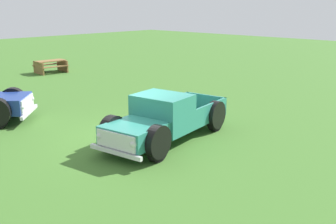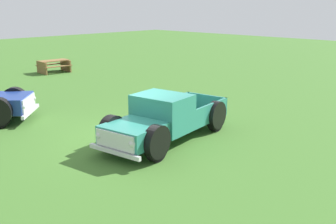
{
  "view_description": "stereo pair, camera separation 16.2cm",
  "coord_description": "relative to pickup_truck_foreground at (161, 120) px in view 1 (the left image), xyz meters",
  "views": [
    {
      "loc": [
        -7.92,
        -9.13,
        4.16
      ],
      "look_at": [
        0.75,
        -0.95,
        0.9
      ],
      "focal_mm": 42.1,
      "sensor_mm": 36.0,
      "label": 1
    },
    {
      "loc": [
        -7.81,
        -9.25,
        4.16
      ],
      "look_at": [
        0.75,
        -0.95,
        0.9
      ],
      "focal_mm": 42.1,
      "sensor_mm": 36.0,
      "label": 2
    }
  ],
  "objects": [
    {
      "name": "pickup_truck_foreground",
      "position": [
        0.0,
        0.0,
        0.0
      ],
      "size": [
        5.14,
        2.53,
        1.51
      ],
      "color": "#2D8475",
      "rests_on": "ground_plane"
    },
    {
      "name": "ground_plane",
      "position": [
        -0.39,
        1.0,
        -0.72
      ],
      "size": [
        80.0,
        80.0,
        0.0
      ],
      "primitive_type": "plane",
      "color": "#3D6B28"
    },
    {
      "name": "picnic_table",
      "position": [
        4.53,
        14.15,
        -0.23
      ],
      "size": [
        1.93,
        1.64,
        0.78
      ],
      "color": "olive",
      "rests_on": "ground_plane"
    }
  ]
}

